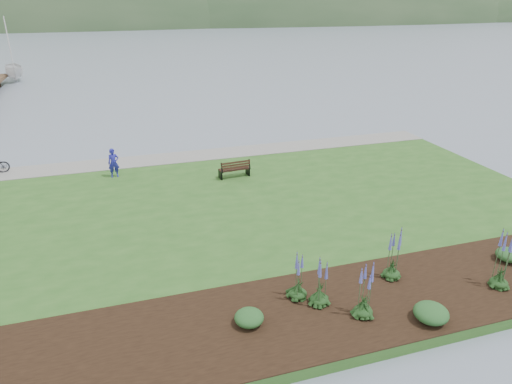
# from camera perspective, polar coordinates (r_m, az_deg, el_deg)

# --- Properties ---
(ground) EXTENTS (600.00, 600.00, 0.00)m
(ground) POSITION_cam_1_polar(r_m,az_deg,el_deg) (23.17, -6.33, -1.83)
(ground) COLOR slate
(ground) RESTS_ON ground
(lawn) EXTENTS (34.00, 20.00, 0.40)m
(lawn) POSITION_cam_1_polar(r_m,az_deg,el_deg) (21.32, -5.28, -3.52)
(lawn) COLOR #2A591F
(lawn) RESTS_ON ground
(shoreline_path) EXTENTS (34.00, 2.20, 0.03)m
(shoreline_path) POSITION_cam_1_polar(r_m,az_deg,el_deg) (29.36, -9.05, 4.36)
(shoreline_path) COLOR gray
(shoreline_path) RESTS_ON lawn
(garden_bed) EXTENTS (24.00, 4.40, 0.04)m
(garden_bed) POSITION_cam_1_polar(r_m,az_deg,el_deg) (15.85, 12.09, -13.43)
(garden_bed) COLOR black
(garden_bed) RESTS_ON lawn
(far_hillside) EXTENTS (580.00, 80.00, 38.00)m
(far_hillside) POSITION_cam_1_polar(r_m,az_deg,el_deg) (192.41, -10.86, 19.87)
(far_hillside) COLOR #2E4A2A
(far_hillside) RESTS_ON ground
(park_bench) EXTENTS (1.74, 0.83, 1.05)m
(park_bench) POSITION_cam_1_polar(r_m,az_deg,el_deg) (25.53, -2.68, 2.94)
(park_bench) COLOR black
(park_bench) RESTS_ON lawn
(person) EXTENTS (0.73, 0.52, 1.93)m
(person) POSITION_cam_1_polar(r_m,az_deg,el_deg) (26.67, -17.41, 3.78)
(person) COLOR #22229E
(person) RESTS_ON lawn
(sailboat) EXTENTS (10.90, 11.03, 24.48)m
(sailboat) POSITION_cam_1_polar(r_m,az_deg,el_deg) (66.55, -27.74, 12.17)
(sailboat) COLOR silver
(sailboat) RESTS_ON ground
(echium_0) EXTENTS (0.62, 0.62, 2.10)m
(echium_0) POSITION_cam_1_polar(r_m,az_deg,el_deg) (14.88, 13.47, -12.17)
(echium_0) COLOR #143513
(echium_0) RESTS_ON garden_bed
(echium_1) EXTENTS (0.62, 0.62, 2.23)m
(echium_1) POSITION_cam_1_polar(r_m,az_deg,el_deg) (16.95, 16.85, -7.60)
(echium_1) COLOR #143513
(echium_1) RESTS_ON garden_bed
(echium_2) EXTENTS (0.62, 0.62, 2.31)m
(echium_2) POSITION_cam_1_polar(r_m,az_deg,el_deg) (17.86, 28.54, -7.82)
(echium_2) COLOR #143513
(echium_2) RESTS_ON garden_bed
(echium_4) EXTENTS (0.62, 0.62, 2.01)m
(echium_4) POSITION_cam_1_polar(r_m,az_deg,el_deg) (15.38, 5.33, -10.69)
(echium_4) COLOR #143513
(echium_4) RESTS_ON garden_bed
(echium_5) EXTENTS (0.62, 0.62, 1.92)m
(echium_5) POSITION_cam_1_polar(r_m,az_deg,el_deg) (15.21, 8.01, -11.43)
(echium_5) COLOR #143513
(echium_5) RESTS_ON garden_bed
(shrub_0) EXTENTS (0.92, 0.92, 0.46)m
(shrub_0) POSITION_cam_1_polar(r_m,az_deg,el_deg) (14.54, -0.87, -15.43)
(shrub_0) COLOR #1E4C21
(shrub_0) RESTS_ON garden_bed
(shrub_1) EXTENTS (1.08, 1.08, 0.54)m
(shrub_1) POSITION_cam_1_polar(r_m,az_deg,el_deg) (15.62, 21.04, -13.93)
(shrub_1) COLOR #1E4C21
(shrub_1) RESTS_ON garden_bed
(shrub_2) EXTENTS (0.95, 0.95, 0.48)m
(shrub_2) POSITION_cam_1_polar(r_m,az_deg,el_deg) (20.06, 29.05, -6.88)
(shrub_2) COLOR #1E4C21
(shrub_2) RESTS_ON garden_bed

